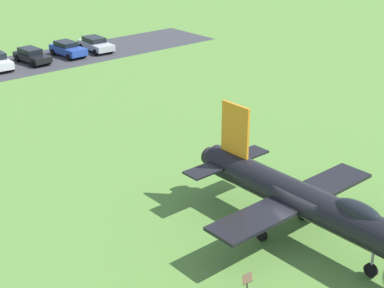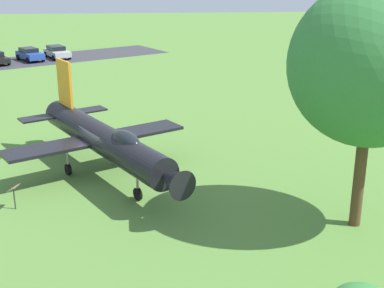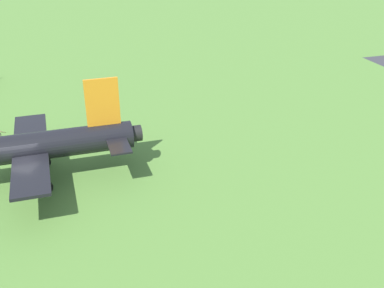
# 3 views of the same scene
# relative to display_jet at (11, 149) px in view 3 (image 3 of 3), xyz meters

# --- Properties ---
(ground_plane) EXTENTS (200.00, 200.00, 0.00)m
(ground_plane) POSITION_rel_display_jet_xyz_m (0.17, -0.30, -2.09)
(ground_plane) COLOR #568438
(display_jet) EXTENTS (9.36, 12.94, 5.44)m
(display_jet) POSITION_rel_display_jet_xyz_m (0.00, 0.00, 0.00)
(display_jet) COLOR black
(display_jet) RESTS_ON ground_plane
(info_plaque) EXTENTS (0.53, 0.68, 1.14)m
(info_plaque) POSITION_rel_display_jet_xyz_m (3.90, 3.33, -1.24)
(info_plaque) COLOR #333333
(info_plaque) RESTS_ON ground_plane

